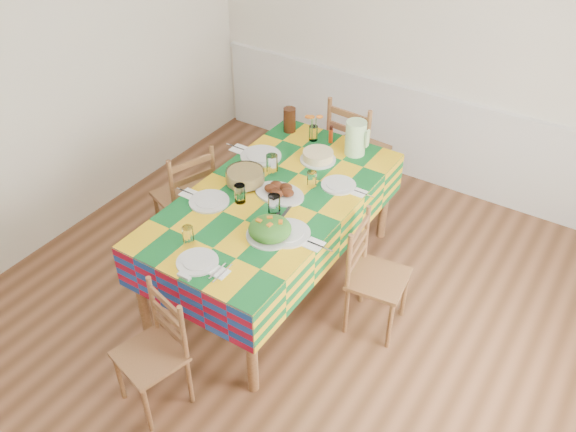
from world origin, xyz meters
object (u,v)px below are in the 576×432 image
object	(u,v)px
chair_near	(155,353)
green_pitcher	(356,138)
chair_left	(187,198)
chair_right	(373,277)
meat_platter	(279,191)
tea_pitcher	(290,120)
chair_far	(355,151)
dining_table	(273,206)

from	to	relation	value
chair_near	green_pitcher	bearing A→B (deg)	99.24
chair_left	chair_right	distance (m)	1.68
meat_platter	chair_right	distance (m)	0.90
tea_pitcher	chair_far	distance (m)	0.73
tea_pitcher	chair_far	world-z (taller)	chair_far
chair_near	tea_pitcher	bearing A→B (deg)	115.68
chair_near	chair_left	world-z (taller)	chair_left
chair_near	chair_right	bearing A→B (deg)	72.62
meat_platter	chair_near	size ratio (longest dim) A/B	0.44
meat_platter	green_pitcher	size ratio (longest dim) A/B	1.36
green_pitcher	tea_pitcher	distance (m)	0.63
green_pitcher	chair_left	xyz separation A→B (m)	(-1.06, -0.85, -0.47)
dining_table	green_pitcher	distance (m)	0.90
dining_table	chair_near	size ratio (longest dim) A/B	2.42
chair_far	chair_left	bearing A→B (deg)	62.19
chair_far	chair_right	distance (m)	1.57
tea_pitcher	chair_right	bearing A→B (deg)	-34.70
meat_platter	green_pitcher	bearing A→B (deg)	76.84
green_pitcher	tea_pitcher	xyz separation A→B (m)	(-0.63, 0.02, -0.04)
dining_table	chair_right	distance (m)	0.88
meat_platter	chair_left	world-z (taller)	chair_left
tea_pitcher	chair_right	size ratio (longest dim) A/B	0.23
dining_table	chair_left	xyz separation A→B (m)	(-0.84, -0.02, -0.24)
chair_near	chair_far	world-z (taller)	chair_far
meat_platter	chair_far	size ratio (longest dim) A/B	0.37
chair_near	chair_far	bearing A→B (deg)	105.05
meat_platter	chair_near	xyz separation A→B (m)	(-0.02, -1.36, -0.42)
green_pitcher	chair_right	distance (m)	1.16
tea_pitcher	chair_far	size ratio (longest dim) A/B	0.20
chair_near	chair_right	xyz separation A→B (m)	(0.83, 1.32, 0.02)
chair_right	meat_platter	bearing A→B (deg)	79.77
chair_left	chair_right	xyz separation A→B (m)	(1.67, 0.01, -0.03)
dining_table	green_pitcher	bearing A→B (deg)	75.36
green_pitcher	chair_left	size ratio (longest dim) A/B	0.29
meat_platter	green_pitcher	world-z (taller)	green_pitcher
dining_table	green_pitcher	xyz separation A→B (m)	(0.22, 0.84, 0.23)
green_pitcher	chair_right	world-z (taller)	green_pitcher
dining_table	chair_left	size ratio (longest dim) A/B	2.15
chair_far	chair_right	size ratio (longest dim) A/B	1.15
green_pitcher	chair_far	size ratio (longest dim) A/B	0.27
meat_platter	chair_right	bearing A→B (deg)	-2.95
meat_platter	green_pitcher	xyz separation A→B (m)	(0.19, 0.80, 0.11)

